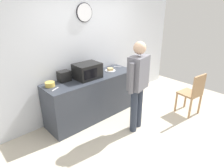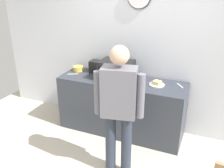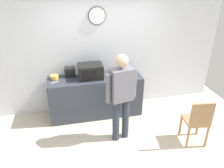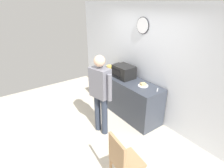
{
  "view_description": "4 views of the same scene",
  "coord_description": "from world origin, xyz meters",
  "px_view_note": "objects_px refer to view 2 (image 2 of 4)",
  "views": [
    {
      "loc": [
        -2.45,
        -1.76,
        2.26
      ],
      "look_at": [
        -0.14,
        0.73,
        0.86
      ],
      "focal_mm": 30.95,
      "sensor_mm": 36.0,
      "label": 1
    },
    {
      "loc": [
        1.02,
        -2.16,
        2.35
      ],
      "look_at": [
        -0.24,
        0.8,
        1.0
      ],
      "focal_mm": 40.33,
      "sensor_mm": 36.0,
      "label": 2
    },
    {
      "loc": [
        -0.84,
        -3.05,
        2.87
      ],
      "look_at": [
        0.02,
        0.84,
        0.9
      ],
      "focal_mm": 35.71,
      "sensor_mm": 36.0,
      "label": 3
    },
    {
      "loc": [
        2.82,
        -1.45,
        2.59
      ],
      "look_at": [
        -0.07,
        0.66,
        0.97
      ],
      "focal_mm": 29.35,
      "sensor_mm": 36.0,
      "label": 4
    }
  ],
  "objects_px": {
    "sandwich_plate": "(157,84)",
    "toaster": "(97,67)",
    "fork_utensil": "(73,74)",
    "spoon_utensil": "(180,86)",
    "microwave": "(116,70)",
    "person_standing": "(119,104)",
    "salad_bowl": "(78,69)"
  },
  "relations": [
    {
      "from": "salad_bowl",
      "to": "fork_utensil",
      "type": "relative_size",
      "value": 1.02
    },
    {
      "from": "toaster",
      "to": "fork_utensil",
      "type": "distance_m",
      "value": 0.41
    },
    {
      "from": "fork_utensil",
      "to": "person_standing",
      "type": "height_order",
      "value": "person_standing"
    },
    {
      "from": "sandwich_plate",
      "to": "spoon_utensil",
      "type": "xyz_separation_m",
      "value": [
        0.32,
        0.1,
        -0.02
      ]
    },
    {
      "from": "microwave",
      "to": "fork_utensil",
      "type": "relative_size",
      "value": 2.94
    },
    {
      "from": "person_standing",
      "to": "toaster",
      "type": "bearing_deg",
      "value": 126.74
    },
    {
      "from": "sandwich_plate",
      "to": "microwave",
      "type": "bearing_deg",
      "value": -177.6
    },
    {
      "from": "sandwich_plate",
      "to": "person_standing",
      "type": "distance_m",
      "value": 1.0
    },
    {
      "from": "fork_utensil",
      "to": "person_standing",
      "type": "xyz_separation_m",
      "value": [
        1.16,
        -0.88,
        0.09
      ]
    },
    {
      "from": "microwave",
      "to": "sandwich_plate",
      "type": "xyz_separation_m",
      "value": [
        0.63,
        0.03,
        -0.13
      ]
    },
    {
      "from": "sandwich_plate",
      "to": "person_standing",
      "type": "height_order",
      "value": "person_standing"
    },
    {
      "from": "microwave",
      "to": "spoon_utensil",
      "type": "distance_m",
      "value": 0.98
    },
    {
      "from": "sandwich_plate",
      "to": "toaster",
      "type": "bearing_deg",
      "value": 171.94
    },
    {
      "from": "toaster",
      "to": "person_standing",
      "type": "height_order",
      "value": "person_standing"
    },
    {
      "from": "sandwich_plate",
      "to": "fork_utensil",
      "type": "bearing_deg",
      "value": -176.12
    },
    {
      "from": "sandwich_plate",
      "to": "salad_bowl",
      "type": "relative_size",
      "value": 1.31
    },
    {
      "from": "sandwich_plate",
      "to": "fork_utensil",
      "type": "distance_m",
      "value": 1.38
    },
    {
      "from": "sandwich_plate",
      "to": "fork_utensil",
      "type": "xyz_separation_m",
      "value": [
        -1.38,
        -0.09,
        -0.02
      ]
    },
    {
      "from": "microwave",
      "to": "toaster",
      "type": "bearing_deg",
      "value": 157.31
    },
    {
      "from": "microwave",
      "to": "fork_utensil",
      "type": "xyz_separation_m",
      "value": [
        -0.74,
        -0.07,
        -0.15
      ]
    },
    {
      "from": "spoon_utensil",
      "to": "fork_utensil",
      "type": "bearing_deg",
      "value": -173.48
    },
    {
      "from": "salad_bowl",
      "to": "toaster",
      "type": "height_order",
      "value": "toaster"
    },
    {
      "from": "microwave",
      "to": "person_standing",
      "type": "distance_m",
      "value": 1.04
    },
    {
      "from": "person_standing",
      "to": "fork_utensil",
      "type": "bearing_deg",
      "value": 142.83
    },
    {
      "from": "toaster",
      "to": "sandwich_plate",
      "type": "bearing_deg",
      "value": -8.06
    },
    {
      "from": "fork_utensil",
      "to": "sandwich_plate",
      "type": "bearing_deg",
      "value": 3.88
    },
    {
      "from": "fork_utensil",
      "to": "toaster",
      "type": "bearing_deg",
      "value": 37.03
    },
    {
      "from": "microwave",
      "to": "sandwich_plate",
      "type": "relative_size",
      "value": 2.22
    },
    {
      "from": "toaster",
      "to": "microwave",
      "type": "bearing_deg",
      "value": -22.69
    },
    {
      "from": "salad_bowl",
      "to": "spoon_utensil",
      "type": "xyz_separation_m",
      "value": [
        1.7,
        0.01,
        -0.04
      ]
    },
    {
      "from": "fork_utensil",
      "to": "spoon_utensil",
      "type": "relative_size",
      "value": 1.0
    },
    {
      "from": "microwave",
      "to": "sandwich_plate",
      "type": "height_order",
      "value": "microwave"
    }
  ]
}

